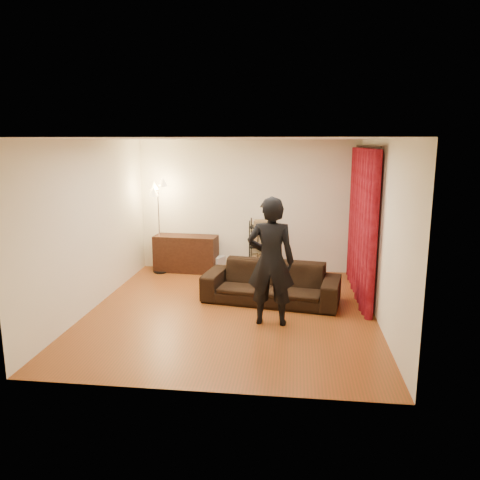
# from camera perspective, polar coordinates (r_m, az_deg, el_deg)

# --- Properties ---
(floor) EXTENTS (5.00, 5.00, 0.00)m
(floor) POSITION_cam_1_polar(r_m,az_deg,el_deg) (7.59, -1.03, -8.61)
(floor) COLOR brown
(floor) RESTS_ON ground
(ceiling) EXTENTS (5.00, 5.00, 0.00)m
(ceiling) POSITION_cam_1_polar(r_m,az_deg,el_deg) (7.11, -1.11, 12.24)
(ceiling) COLOR white
(ceiling) RESTS_ON ground
(wall_back) EXTENTS (5.00, 0.00, 5.00)m
(wall_back) POSITION_cam_1_polar(r_m,az_deg,el_deg) (9.68, 0.95, 4.13)
(wall_back) COLOR beige
(wall_back) RESTS_ON ground
(wall_front) EXTENTS (5.00, 0.00, 5.00)m
(wall_front) POSITION_cam_1_polar(r_m,az_deg,el_deg) (4.82, -5.12, -3.87)
(wall_front) COLOR beige
(wall_front) RESTS_ON ground
(wall_left) EXTENTS (0.00, 5.00, 5.00)m
(wall_left) POSITION_cam_1_polar(r_m,az_deg,el_deg) (7.85, -17.57, 1.75)
(wall_left) COLOR beige
(wall_left) RESTS_ON ground
(wall_right) EXTENTS (0.00, 5.00, 5.00)m
(wall_right) POSITION_cam_1_polar(r_m,az_deg,el_deg) (7.27, 16.78, 1.03)
(wall_right) COLOR beige
(wall_right) RESTS_ON ground
(curtain_rod) EXTENTS (0.04, 2.65, 0.04)m
(curtain_rod) POSITION_cam_1_polar(r_m,az_deg,el_deg) (8.25, 15.27, 10.95)
(curtain_rod) COLOR black
(curtain_rod) RESTS_ON wall_right
(curtain) EXTENTS (0.22, 2.65, 2.55)m
(curtain) POSITION_cam_1_polar(r_m,az_deg,el_deg) (8.36, 14.65, 1.99)
(curtain) COLOR maroon
(curtain) RESTS_ON ground
(sofa) EXTENTS (2.37, 1.24, 0.66)m
(sofa) POSITION_cam_1_polar(r_m,az_deg,el_deg) (7.92, 3.82, -5.22)
(sofa) COLOR black
(sofa) RESTS_ON ground
(person) EXTENTS (0.70, 0.47, 1.90)m
(person) POSITION_cam_1_polar(r_m,az_deg,el_deg) (6.82, 3.77, -2.62)
(person) COLOR black
(person) RESTS_ON ground
(media_cabinet) EXTENTS (1.33, 0.58, 0.75)m
(media_cabinet) POSITION_cam_1_polar(r_m,az_deg,el_deg) (9.80, -6.59, -1.64)
(media_cabinet) COLOR #32180E
(media_cabinet) RESTS_ON ground
(storage_boxes) EXTENTS (0.47, 0.43, 0.32)m
(storage_boxes) POSITION_cam_1_polar(r_m,az_deg,el_deg) (9.82, -3.19, -2.86)
(storage_boxes) COLOR beige
(storage_boxes) RESTS_ON ground
(wire_shelf) EXTENTS (0.61, 0.53, 1.12)m
(wire_shelf) POSITION_cam_1_polar(r_m,az_deg,el_deg) (9.57, 2.79, -0.78)
(wire_shelf) COLOR black
(wire_shelf) RESTS_ON ground
(floor_lamp) EXTENTS (0.40, 0.40, 1.88)m
(floor_lamp) POSITION_cam_1_polar(r_m,az_deg,el_deg) (9.66, -9.84, 1.48)
(floor_lamp) COLOR silver
(floor_lamp) RESTS_ON ground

